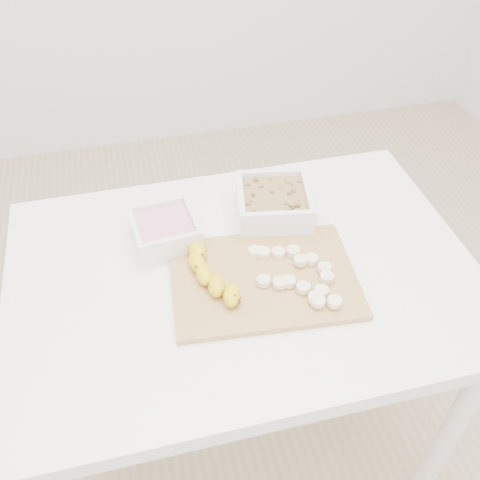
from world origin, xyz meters
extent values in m
plane|color=#C6AD89|center=(0.00, 0.00, 0.00)|extent=(3.50, 3.50, 0.00)
cube|color=white|center=(0.00, 0.00, 0.73)|extent=(1.00, 0.70, 0.04)
cylinder|color=white|center=(0.44, -0.29, 0.35)|extent=(0.05, 0.05, 0.71)
cylinder|color=white|center=(-0.44, 0.29, 0.35)|extent=(0.05, 0.05, 0.71)
cylinder|color=white|center=(0.44, 0.29, 0.35)|extent=(0.05, 0.05, 0.71)
cube|color=white|center=(-0.15, 0.13, 0.78)|extent=(0.15, 0.15, 0.07)
cube|color=pink|center=(-0.15, 0.13, 0.79)|extent=(0.13, 0.13, 0.04)
cube|color=white|center=(0.11, 0.15, 0.79)|extent=(0.20, 0.20, 0.08)
cube|color=olive|center=(0.11, 0.15, 0.79)|extent=(0.17, 0.17, 0.05)
cube|color=tan|center=(0.03, -0.04, 0.76)|extent=(0.40, 0.31, 0.01)
cylinder|color=beige|center=(0.03, 0.03, 0.77)|extent=(0.03, 0.03, 0.01)
cylinder|color=beige|center=(0.05, 0.02, 0.77)|extent=(0.03, 0.03, 0.01)
cylinder|color=beige|center=(0.08, 0.01, 0.77)|extent=(0.03, 0.03, 0.01)
cylinder|color=beige|center=(0.11, 0.01, 0.77)|extent=(0.03, 0.03, 0.01)
cylinder|color=beige|center=(0.14, -0.03, 0.77)|extent=(0.03, 0.03, 0.01)
cylinder|color=beige|center=(0.16, -0.06, 0.77)|extent=(0.03, 0.03, 0.01)
cylinder|color=beige|center=(0.16, -0.08, 0.77)|extent=(0.03, 0.03, 0.01)
cylinder|color=beige|center=(0.03, -0.06, 0.77)|extent=(0.03, 0.03, 0.01)
cylinder|color=beige|center=(0.06, -0.08, 0.77)|extent=(0.03, 0.03, 0.01)
cylinder|color=beige|center=(0.08, -0.08, 0.78)|extent=(0.03, 0.03, 0.01)
cylinder|color=beige|center=(0.10, -0.10, 0.78)|extent=(0.03, 0.03, 0.01)
cylinder|color=beige|center=(0.13, -0.12, 0.78)|extent=(0.03, 0.03, 0.01)
cylinder|color=beige|center=(0.15, -0.15, 0.78)|extent=(0.03, 0.03, 0.01)
cylinder|color=beige|center=(0.12, -0.14, 0.78)|extent=(0.03, 0.03, 0.01)
cylinder|color=beige|center=(0.11, -0.13, 0.78)|extent=(0.03, 0.03, 0.01)
cylinder|color=beige|center=(0.12, -0.03, 0.78)|extent=(0.03, 0.03, 0.01)
camera|label=1|loc=(-0.20, -0.77, 1.58)|focal=40.00mm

